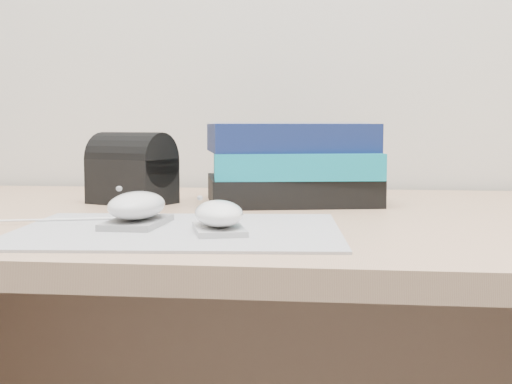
# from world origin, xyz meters

# --- Properties ---
(desk) EXTENTS (1.60, 0.80, 0.73)m
(desk) POSITION_xyz_m (0.00, 1.64, 0.50)
(desk) COLOR tan
(desk) RESTS_ON ground
(mousepad) EXTENTS (0.41, 0.33, 0.00)m
(mousepad) POSITION_xyz_m (-0.19, 1.38, 0.73)
(mousepad) COLOR gray
(mousepad) RESTS_ON desk
(mouse_rear) EXTENTS (0.07, 0.12, 0.05)m
(mouse_rear) POSITION_xyz_m (-0.25, 1.40, 0.75)
(mouse_rear) COLOR gray
(mouse_rear) RESTS_ON mousepad
(mouse_front) EXTENTS (0.08, 0.11, 0.04)m
(mouse_front) POSITION_xyz_m (-0.14, 1.36, 0.75)
(mouse_front) COLOR #ACADAF
(mouse_front) RESTS_ON mousepad
(usb_cable) EXTENTS (0.23, 0.08, 0.00)m
(usb_cable) POSITION_xyz_m (-0.38, 1.43, 0.73)
(usb_cable) COLOR white
(usb_cable) RESTS_ON mousepad
(book_stack) EXTENTS (0.30, 0.26, 0.13)m
(book_stack) POSITION_xyz_m (-0.09, 1.72, 0.79)
(book_stack) COLOR black
(book_stack) RESTS_ON desk
(pouch) EXTENTS (0.15, 0.13, 0.11)m
(pouch) POSITION_xyz_m (-0.34, 1.67, 0.79)
(pouch) COLOR black
(pouch) RESTS_ON desk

